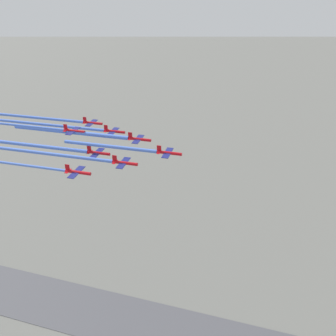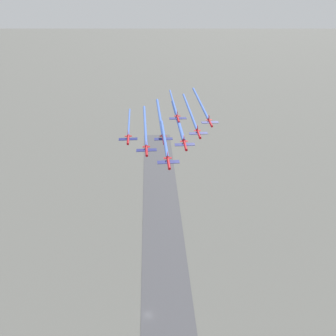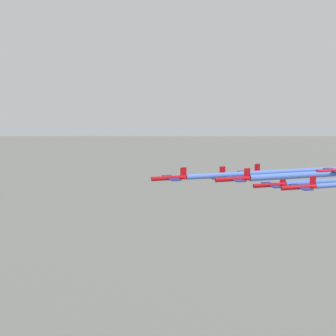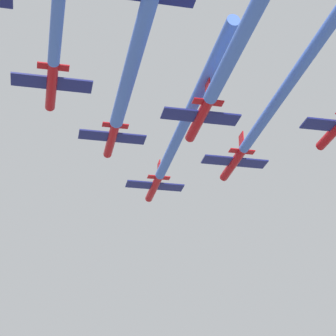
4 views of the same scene
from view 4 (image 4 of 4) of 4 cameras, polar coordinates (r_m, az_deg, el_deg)
name	(u,v)px [view 4 (image 4 of 4)]	position (r m, az deg, el deg)	size (l,w,h in m)	color
jet_0	(155,186)	(84.87, -1.18, -1.59)	(6.91, 6.98, 2.68)	#B20C14
jet_1	(112,137)	(73.33, -4.90, 2.66)	(6.91, 6.98, 2.68)	#B20C14
jet_2	(234,162)	(75.22, 5.77, 0.51)	(6.91, 6.98, 2.68)	#B20C14
jet_3	(52,84)	(61.95, -10.08, 7.23)	(6.91, 6.98, 2.68)	#B20C14
jet_4	(200,117)	(62.53, 2.82, 4.44)	(6.91, 6.98, 2.68)	#B20C14
smoke_trail_0	(189,114)	(67.67, 1.85, 4.74)	(22.35, 24.14, 1.15)	#4C72D8
smoke_trail_2	(324,34)	(55.26, 13.39, 11.25)	(29.44, 31.85, 1.06)	#4C72D8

